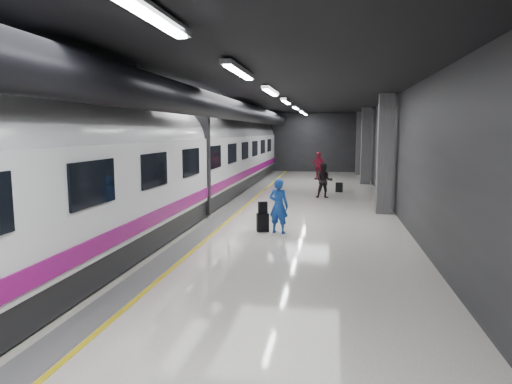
{
  "coord_description": "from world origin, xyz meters",
  "views": [
    {
      "loc": [
        2.6,
        -15.8,
        3.11
      ],
      "look_at": [
        0.36,
        -2.39,
        1.3
      ],
      "focal_mm": 32.0,
      "sensor_mm": 36.0,
      "label": 1
    }
  ],
  "objects": [
    {
      "name": "traveler_far_a",
      "position": [
        2.25,
        5.63,
        0.81
      ],
      "size": [
        0.81,
        0.65,
        1.63
      ],
      "primitive_type": "imported",
      "rotation": [
        0.0,
        0.0,
        0.04
      ],
      "color": "black",
      "rests_on": "ground"
    },
    {
      "name": "suitcase_far",
      "position": [
        2.98,
        7.97,
        0.25
      ],
      "size": [
        0.38,
        0.29,
        0.49
      ],
      "primitive_type": "cube",
      "rotation": [
        0.0,
        0.0,
        -0.24
      ],
      "color": "black",
      "rests_on": "ground"
    },
    {
      "name": "traveler_far_b",
      "position": [
        1.71,
        14.05,
        0.9
      ],
      "size": [
        1.13,
        0.91,
        1.79
      ],
      "primitive_type": "imported",
      "rotation": [
        0.0,
        0.0,
        -0.54
      ],
      "color": "maroon",
      "rests_on": "ground"
    },
    {
      "name": "train",
      "position": [
        -3.25,
        -0.0,
        2.07
      ],
      "size": [
        3.05,
        38.0,
        4.05
      ],
      "color": "black",
      "rests_on": "ground"
    },
    {
      "name": "platform_hall",
      "position": [
        -0.29,
        0.96,
        3.54
      ],
      "size": [
        10.02,
        40.02,
        4.51
      ],
      "color": "black",
      "rests_on": "ground"
    },
    {
      "name": "traveler_main",
      "position": [
        1.01,
        -2.11,
        0.84
      ],
      "size": [
        0.7,
        0.56,
        1.69
      ],
      "primitive_type": "imported",
      "rotation": [
        0.0,
        0.0,
        2.86
      ],
      "color": "blue",
      "rests_on": "ground"
    },
    {
      "name": "ground",
      "position": [
        0.0,
        0.0,
        0.0
      ],
      "size": [
        40.0,
        40.0,
        0.0
      ],
      "primitive_type": "plane",
      "color": "silver",
      "rests_on": "ground"
    },
    {
      "name": "suitcase_main",
      "position": [
        0.5,
        -1.99,
        0.29
      ],
      "size": [
        0.42,
        0.35,
        0.58
      ],
      "primitive_type": "cube",
      "rotation": [
        0.0,
        0.0,
        0.4
      ],
      "color": "black",
      "rests_on": "ground"
    },
    {
      "name": "shoulder_bag",
      "position": [
        0.5,
        -1.96,
        0.76
      ],
      "size": [
        0.31,
        0.26,
        0.36
      ],
      "primitive_type": "cube",
      "rotation": [
        0.0,
        0.0,
        0.51
      ],
      "color": "black",
      "rests_on": "suitcase_main"
    }
  ]
}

